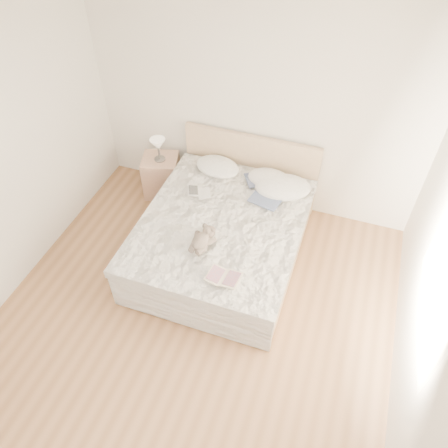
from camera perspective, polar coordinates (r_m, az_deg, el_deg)
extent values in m
cube|color=brown|center=(4.58, -5.04, -14.29)|extent=(4.00, 4.50, 0.00)
cube|color=white|center=(2.64, -8.89, 16.78)|extent=(4.00, 4.50, 0.00)
cube|color=silver|center=(5.13, 4.09, 15.02)|extent=(4.00, 0.02, 2.70)
cube|color=silver|center=(3.41, 26.57, -11.09)|extent=(0.02, 4.50, 2.70)
cube|color=white|center=(3.52, 26.90, -6.22)|extent=(0.02, 1.30, 1.10)
cube|color=tan|center=(5.12, -0.11, -3.21)|extent=(1.68, 2.08, 0.20)
cube|color=white|center=(4.93, -0.11, -1.29)|extent=(1.60, 2.00, 0.30)
cube|color=white|center=(4.76, -0.32, -0.14)|extent=(1.72, 2.05, 0.10)
cube|color=tan|center=(5.57, 3.47, 7.16)|extent=(1.70, 0.06, 1.00)
cube|color=tan|center=(5.86, -8.14, 6.26)|extent=(0.54, 0.51, 0.56)
cylinder|color=#4E4843|center=(5.67, -8.38, 8.41)|extent=(0.14, 0.14, 0.02)
cylinder|color=#393431|center=(5.61, -8.49, 9.26)|extent=(0.03, 0.03, 0.19)
cone|color=white|center=(5.54, -8.63, 10.27)|extent=(0.25, 0.25, 0.14)
ellipsoid|color=white|center=(5.37, -0.84, 7.51)|extent=(0.62, 0.48, 0.17)
ellipsoid|color=white|center=(5.21, 5.98, 5.86)|extent=(0.55, 0.41, 0.16)
ellipsoid|color=white|center=(5.12, 7.69, 4.78)|extent=(0.76, 0.64, 0.19)
cube|color=silver|center=(5.03, -3.30, 4.15)|extent=(0.33, 0.29, 0.02)
cube|color=beige|center=(4.18, -0.05, -6.99)|extent=(0.35, 0.26, 0.02)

